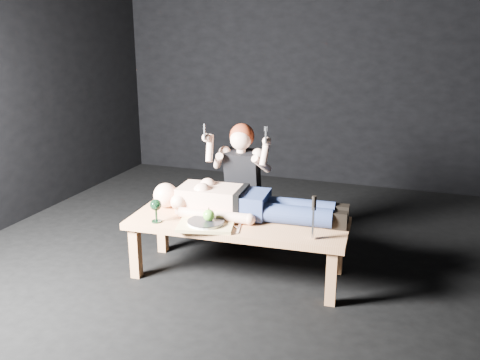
# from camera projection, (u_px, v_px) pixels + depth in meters

# --- Properties ---
(ground) EXTENTS (5.00, 5.00, 0.00)m
(ground) POSITION_uv_depth(u_px,v_px,m) (257.00, 264.00, 4.12)
(ground) COLOR black
(ground) RESTS_ON ground
(back_wall) EXTENTS (5.00, 0.00, 5.00)m
(back_wall) POSITION_uv_depth(u_px,v_px,m) (323.00, 58.00, 5.95)
(back_wall) COLOR black
(back_wall) RESTS_ON ground
(table) EXTENTS (1.67, 0.71, 0.45)m
(table) POSITION_uv_depth(u_px,v_px,m) (238.00, 248.00, 3.88)
(table) COLOR tan
(table) RESTS_ON ground
(lying_man) EXTENTS (1.58, 0.57, 0.25)m
(lying_man) POSITION_uv_depth(u_px,v_px,m) (248.00, 200.00, 3.88)
(lying_man) COLOR #ECB292
(lying_man) RESTS_ON table
(kneeling_woman) EXTENTS (0.64, 0.71, 1.13)m
(kneeling_woman) POSITION_uv_depth(u_px,v_px,m) (245.00, 184.00, 4.32)
(kneeling_woman) COLOR black
(kneeling_woman) RESTS_ON ground
(serving_tray) EXTENTS (0.45, 0.37, 0.02)m
(serving_tray) POSITION_uv_depth(u_px,v_px,m) (206.00, 225.00, 3.69)
(serving_tray) COLOR tan
(serving_tray) RESTS_ON table
(plate) EXTENTS (0.32, 0.32, 0.02)m
(plate) POSITION_uv_depth(u_px,v_px,m) (206.00, 222.00, 3.69)
(plate) COLOR white
(plate) RESTS_ON serving_tray
(apple) EXTENTS (0.09, 0.09, 0.09)m
(apple) POSITION_uv_depth(u_px,v_px,m) (209.00, 215.00, 3.67)
(apple) COLOR #539C23
(apple) RESTS_ON plate
(goblet) EXTENTS (0.09, 0.09, 0.18)m
(goblet) POSITION_uv_depth(u_px,v_px,m) (156.00, 211.00, 3.76)
(goblet) COLOR black
(goblet) RESTS_ON table
(fork_flat) EXTENTS (0.09, 0.16, 0.01)m
(fork_flat) POSITION_uv_depth(u_px,v_px,m) (182.00, 224.00, 3.74)
(fork_flat) COLOR #B2B2B7
(fork_flat) RESTS_ON table
(knife_flat) EXTENTS (0.05, 0.17, 0.01)m
(knife_flat) POSITION_uv_depth(u_px,v_px,m) (239.00, 229.00, 3.65)
(knife_flat) COLOR #B2B2B7
(knife_flat) RESTS_ON table
(spoon_flat) EXTENTS (0.14, 0.13, 0.01)m
(spoon_flat) POSITION_uv_depth(u_px,v_px,m) (233.00, 225.00, 3.72)
(spoon_flat) COLOR #B2B2B7
(spoon_flat) RESTS_ON table
(carving_knife) EXTENTS (0.04, 0.05, 0.31)m
(carving_knife) POSITION_uv_depth(u_px,v_px,m) (313.00, 218.00, 3.44)
(carving_knife) COLOR #B2B2B7
(carving_knife) RESTS_ON table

